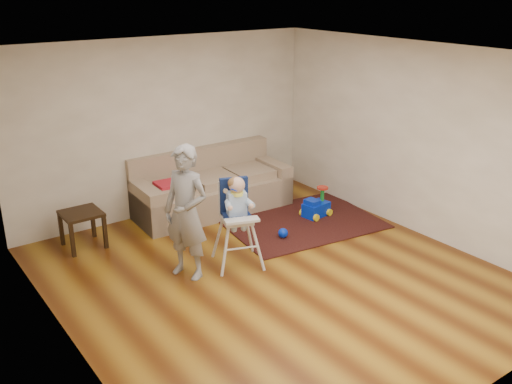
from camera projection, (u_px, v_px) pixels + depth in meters
ground at (275, 276)px, 7.08m from camera, size 5.50×5.50×0.00m
room_envelope at (250, 121)px, 6.82m from camera, size 5.04×5.52×2.72m
sofa at (211, 182)px, 8.93m from camera, size 2.51×1.13×0.95m
side_table at (83, 229)px, 7.79m from camera, size 0.51×0.51×0.51m
area_rug at (301, 222)px, 8.66m from camera, size 2.42×1.94×0.02m
ride_on_toy at (316, 202)px, 8.78m from camera, size 0.44×0.34×0.44m
toy_ball at (283, 233)px, 8.08m from camera, size 0.14×0.14×0.14m
high_chair at (237, 223)px, 7.20m from camera, size 0.71×0.71×1.19m
adult at (186, 213)px, 6.84m from camera, size 0.61×0.72×1.67m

